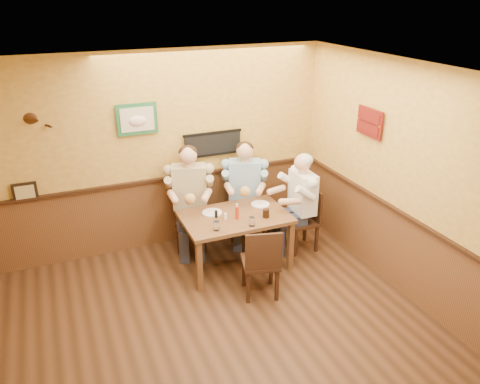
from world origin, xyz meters
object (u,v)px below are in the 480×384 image
Objects in this scene: dining_table at (235,222)px; salt_shaker at (225,216)px; chair_back_right at (245,208)px; diner_tan_shirt at (190,203)px; chair_right_end at (301,220)px; diner_white_elder at (302,208)px; cola_tumbler at (266,213)px; chair_near_side at (260,260)px; diner_blue_polo at (245,196)px; chair_back_left at (191,216)px; hot_sauce_bottle at (237,212)px; pepper_shaker at (216,214)px; water_glass_mid at (252,221)px; water_glass_left at (216,226)px.

salt_shaker is at bearing -159.84° from dining_table.
diner_tan_shirt reaches higher than chair_back_right.
diner_tan_shirt is (-1.44, 0.67, 0.24)m from chair_right_end.
diner_white_elder is 11.51× the size of cola_tumbler.
diner_tan_shirt is at bearing -159.43° from chair_back_right.
diner_white_elder is at bearing -127.86° from chair_near_side.
cola_tumbler is (-0.68, -0.24, 0.15)m from diner_white_elder.
diner_blue_polo is at bearing 0.00° from chair_back_right.
diner_white_elder reaches higher than chair_back_left.
hot_sauce_bottle is at bearing -96.05° from dining_table.
dining_table is 12.32× the size of cola_tumbler.
chair_back_left is 1.59m from chair_right_end.
salt_shaker is at bearing -106.05° from diner_blue_polo.
chair_right_end is 1.33m from pepper_shaker.
chair_back_left is 1.22m from cola_tumbler.
chair_right_end is 0.97× the size of chair_near_side.
pepper_shaker is at bearing -89.01° from diner_white_elder.
diner_tan_shirt is at bearing 103.17° from pepper_shaker.
chair_near_side is at bearing -98.52° from water_glass_mid.
water_glass_left is at bearing -71.65° from chair_back_left.
chair_back_left is at bearing 115.06° from water_glass_mid.
chair_right_end is 10.56× the size of salt_shaker.
chair_back_left is 0.85m from salt_shaker.
diner_tan_shirt is (-0.43, 1.44, 0.23)m from chair_near_side.
cola_tumbler is 0.65m from pepper_shaker.
cola_tumbler reaches higher than pepper_shaker.
salt_shaker is (0.21, 0.23, -0.02)m from water_glass_left.
hot_sauce_bottle is (0.39, -0.79, 0.15)m from diner_tan_shirt.
water_glass_left is at bearing -33.60° from chair_near_side.
chair_back_left is 0.21m from diner_tan_shirt.
dining_table is 11.56× the size of water_glass_left.
cola_tumbler is 1.16× the size of pepper_shaker.
pepper_shaker is at bearing -89.01° from chair_right_end.
chair_right_end is 7.72× the size of water_glass_mid.
diner_tan_shirt is 1.07× the size of diner_white_elder.
chair_near_side is at bearing -86.44° from hot_sauce_bottle.
chair_near_side is 7.96× the size of water_glass_mid.
water_glass_mid is at bearing -85.61° from diner_blue_polo.
cola_tumbler is at bearing -15.70° from salt_shaker.
diner_tan_shirt is at bearing 115.06° from water_glass_mid.
chair_back_left is at bearing 129.98° from cola_tumbler.
hot_sauce_bottle reaches higher than water_glass_mid.
cola_tumbler is (0.27, 0.15, -0.00)m from water_glass_mid.
chair_right_end is 0.91m from diner_blue_polo.
pepper_shaker is at bearing -114.31° from chair_back_right.
chair_right_end reaches higher than water_glass_left.
diner_tan_shirt is at bearing 107.83° from salt_shaker.
dining_table is 11.81× the size of water_glass_mid.
hot_sauce_bottle reaches higher than water_glass_left.
chair_back_right is at bearing 14.02° from chair_back_left.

